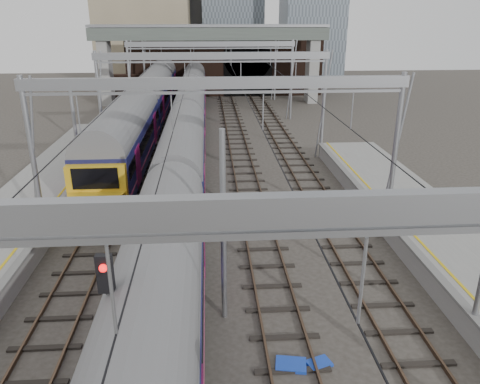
{
  "coord_description": "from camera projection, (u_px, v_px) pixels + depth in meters",
  "views": [
    {
      "loc": [
        -0.42,
        -12.4,
        10.36
      ],
      "look_at": [
        1.01,
        8.44,
        2.4
      ],
      "focal_mm": 35.0,
      "sensor_mm": 36.0,
      "label": 1
    }
  ],
  "objects": [
    {
      "name": "ground",
      "position": [
        227.0,
        353.0,
        15.27
      ],
      "size": [
        160.0,
        160.0,
        0.0
      ],
      "primitive_type": "plane",
      "color": "#38332D",
      "rests_on": "ground"
    },
    {
      "name": "tracks",
      "position": [
        217.0,
        191.0,
        29.25
      ],
      "size": [
        14.4,
        80.0,
        0.22
      ],
      "color": "#4C3828",
      "rests_on": "ground"
    },
    {
      "name": "overhead_line",
      "position": [
        213.0,
        72.0,
        32.97
      ],
      "size": [
        16.8,
        80.0,
        8.0
      ],
      "color": "gray",
      "rests_on": "ground"
    },
    {
      "name": "retaining_wall",
      "position": [
        221.0,
        63.0,
        62.24
      ],
      "size": [
        28.0,
        2.75,
        9.0
      ],
      "color": "black",
      "rests_on": "ground"
    },
    {
      "name": "overbridge",
      "position": [
        210.0,
        42.0,
        55.57
      ],
      "size": [
        28.0,
        3.0,
        9.25
      ],
      "color": "gray",
      "rests_on": "ground"
    },
    {
      "name": "train_main",
      "position": [
        187.0,
        128.0,
        34.92
      ],
      "size": [
        2.62,
        60.68,
        4.57
      ],
      "color": "black",
      "rests_on": "ground"
    },
    {
      "name": "train_second",
      "position": [
        152.0,
        96.0,
        47.25
      ],
      "size": [
        3.02,
        52.32,
        5.12
      ],
      "color": "black",
      "rests_on": "ground"
    },
    {
      "name": "signal_near_left",
      "position": [
        112.0,
        325.0,
        11.34
      ],
      "size": [
        0.38,
        0.48,
        5.28
      ],
      "rotation": [
        0.0,
        0.0,
        -0.05
      ],
      "color": "black",
      "rests_on": "ground"
    },
    {
      "name": "equip_cover_a",
      "position": [
        319.0,
        363.0,
        14.75
      ],
      "size": [
        0.88,
        0.74,
        0.09
      ],
      "primitive_type": "cube",
      "rotation": [
        0.0,
        0.0,
        0.34
      ],
      "color": "blue",
      "rests_on": "ground"
    },
    {
      "name": "equip_cover_b",
      "position": [
        203.0,
        222.0,
        24.74
      ],
      "size": [
        0.94,
        0.76,
        0.1
      ],
      "primitive_type": "cube",
      "rotation": [
        0.0,
        0.0,
        0.24
      ],
      "color": "blue",
      "rests_on": "ground"
    },
    {
      "name": "equip_cover_c",
      "position": [
        291.0,
        365.0,
        14.68
      ],
      "size": [
        1.06,
        0.84,
        0.11
      ],
      "primitive_type": "cube",
      "rotation": [
        0.0,
        0.0,
        -0.18
      ],
      "color": "blue",
      "rests_on": "ground"
    }
  ]
}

